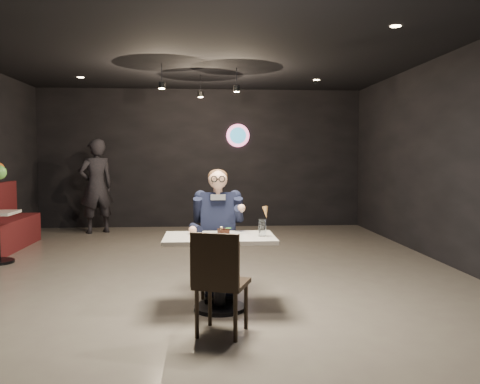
{
  "coord_description": "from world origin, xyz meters",
  "views": [
    {
      "loc": [
        0.05,
        -6.65,
        1.54
      ],
      "look_at": [
        0.45,
        -1.02,
        1.15
      ],
      "focal_mm": 38.0,
      "sensor_mm": 36.0,
      "label": 1
    }
  ],
  "objects": [
    {
      "name": "booth_bench",
      "position": [
        -3.25,
        1.85,
        0.55
      ],
      "size": [
        0.55,
        2.19,
        1.1
      ],
      "primitive_type": "cube",
      "color": "#3F0D14",
      "rests_on": "floor"
    },
    {
      "name": "sundae_glass",
      "position": [
        0.63,
        -1.67,
        0.83
      ],
      "size": [
        0.07,
        0.07,
        0.17
      ],
      "primitive_type": "cylinder",
      "color": "silver",
      "rests_on": "main_table"
    },
    {
      "name": "chair_near",
      "position": [
        0.2,
        -2.31,
        0.46
      ],
      "size": [
        0.55,
        0.57,
        0.92
      ],
      "primitive_type": "cube",
      "rotation": [
        0.0,
        0.0,
        -0.34
      ],
      "color": "black",
      "rests_on": "floor"
    },
    {
      "name": "floor",
      "position": [
        0.0,
        0.0,
        0.0
      ],
      "size": [
        9.0,
        9.0,
        0.0
      ],
      "primitive_type": "plane",
      "color": "#6E675C",
      "rests_on": "ground"
    },
    {
      "name": "seated_man",
      "position": [
        0.2,
        -1.07,
        0.72
      ],
      "size": [
        0.6,
        0.8,
        1.44
      ],
      "primitive_type": "cube",
      "color": "black",
      "rests_on": "floor"
    },
    {
      "name": "cake_slice",
      "position": [
        0.24,
        -1.73,
        0.8
      ],
      "size": [
        0.12,
        0.11,
        0.07
      ],
      "primitive_type": "cube",
      "rotation": [
        0.0,
        0.0,
        0.35
      ],
      "color": "black",
      "rests_on": "dessert_plate"
    },
    {
      "name": "mint_leaf",
      "position": [
        0.29,
        -1.73,
        0.84
      ],
      "size": [
        0.06,
        0.04,
        0.01
      ],
      "primitive_type": "ellipsoid",
      "color": "#2E832B",
      "rests_on": "cake_slice"
    },
    {
      "name": "wafer_cone",
      "position": [
        0.66,
        -1.69,
        0.99
      ],
      "size": [
        0.07,
        0.07,
        0.12
      ],
      "primitive_type": "cone",
      "rotation": [
        0.0,
        0.0,
        0.26
      ],
      "color": "tan",
      "rests_on": "sundae_glass"
    },
    {
      "name": "chair_far",
      "position": [
        0.2,
        -1.07,
        0.46
      ],
      "size": [
        0.42,
        0.46,
        0.92
      ],
      "primitive_type": "cube",
      "color": "black",
      "rests_on": "floor"
    },
    {
      "name": "passerby",
      "position": [
        -2.11,
        3.72,
        0.95
      ],
      "size": [
        0.82,
        0.73,
        1.89
      ],
      "primitive_type": "imported",
      "rotation": [
        0.0,
        0.0,
        3.65
      ],
      "color": "black",
      "rests_on": "floor"
    },
    {
      "name": "wall_sign",
      "position": [
        0.8,
        4.47,
        2.0
      ],
      "size": [
        0.5,
        0.06,
        0.5
      ],
      "primitive_type": null,
      "color": "pink",
      "rests_on": "floor"
    },
    {
      "name": "pendant_lights",
      "position": [
        0.0,
        2.0,
        2.88
      ],
      "size": [
        1.4,
        1.2,
        0.36
      ],
      "primitive_type": "cube",
      "color": "black",
      "rests_on": "floor"
    },
    {
      "name": "main_table",
      "position": [
        0.2,
        -1.62,
        0.38
      ],
      "size": [
        1.1,
        0.7,
        0.75
      ],
      "primitive_type": "cube",
      "color": "white",
      "rests_on": "floor"
    },
    {
      "name": "dessert_plate",
      "position": [
        0.22,
        -1.73,
        0.76
      ],
      "size": [
        0.24,
        0.24,
        0.01
      ],
      "primitive_type": "cylinder",
      "color": "white",
      "rests_on": "main_table"
    }
  ]
}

